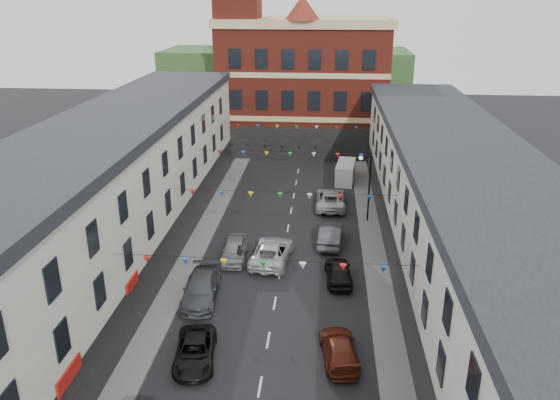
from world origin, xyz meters
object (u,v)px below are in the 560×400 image
(car_right_d, at_px, (339,271))
(white_van, at_px, (345,172))
(street_lamp, at_px, (367,179))
(pedestrian, at_px, (240,256))
(car_right_e, at_px, (331,234))
(moving_car, at_px, (272,252))
(car_right_c, at_px, (339,349))
(car_left_c, at_px, (195,351))
(car_left_e, at_px, (234,249))
(car_right_f, at_px, (331,199))
(car_left_d, at_px, (201,289))

(car_right_d, distance_m, white_van, 21.53)
(street_lamp, distance_m, pedestrian, 13.54)
(car_right_e, relative_size, moving_car, 0.86)
(pedestrian, bearing_deg, car_right_d, -13.87)
(car_right_c, distance_m, car_right_e, 14.69)
(car_right_c, bearing_deg, car_left_c, -0.81)
(car_right_c, xyz_separation_m, moving_car, (-4.82, 11.25, 0.13))
(car_left_e, bearing_deg, car_right_f, 54.25)
(car_left_d, bearing_deg, car_left_e, 74.56)
(car_left_e, bearing_deg, car_right_c, -59.48)
(street_lamp, height_order, car_left_d, street_lamp)
(car_right_c, height_order, car_right_f, car_right_f)
(street_lamp, bearing_deg, car_left_e, -141.79)
(car_right_d, distance_m, car_right_e, 6.01)
(street_lamp, xyz_separation_m, car_left_d, (-11.37, -13.88, -3.13))
(street_lamp, height_order, car_left_e, street_lamp)
(pedestrian, bearing_deg, car_left_c, -95.13)
(car_left_c, xyz_separation_m, car_left_e, (0.14, 12.24, 0.15))
(car_right_c, bearing_deg, car_right_f, -95.96)
(car_left_c, relative_size, moving_car, 0.80)
(car_right_c, height_order, moving_car, moving_car)
(pedestrian, bearing_deg, car_left_d, -112.14)
(car_left_d, xyz_separation_m, car_right_d, (8.95, 3.21, -0.04))
(car_left_c, relative_size, car_right_d, 1.06)
(street_lamp, distance_m, car_right_d, 11.39)
(car_left_c, height_order, car_left_e, car_left_e)
(street_lamp, relative_size, car_right_e, 1.23)
(car_right_d, height_order, white_van, white_van)
(street_lamp, relative_size, car_left_d, 1.12)
(car_right_e, bearing_deg, car_right_f, -84.88)
(car_left_e, bearing_deg, moving_car, -6.04)
(car_right_e, distance_m, pedestrian, 7.93)
(car_right_e, bearing_deg, car_right_d, 100.19)
(moving_car, bearing_deg, car_right_e, -136.63)
(moving_car, distance_m, white_van, 19.86)
(car_right_d, bearing_deg, car_right_c, 85.14)
(white_van, bearing_deg, car_left_d, -105.30)
(car_left_e, relative_size, car_right_e, 0.95)
(car_left_d, relative_size, pedestrian, 3.21)
(car_right_e, xyz_separation_m, white_van, (1.56, 15.52, 0.23))
(car_left_c, height_order, car_right_c, car_right_c)
(car_right_d, relative_size, car_right_e, 0.89)
(car_right_c, height_order, white_van, white_van)
(car_right_f, bearing_deg, car_left_d, 64.68)
(car_right_f, relative_size, white_van, 1.25)
(white_van, bearing_deg, car_left_c, -99.30)
(car_right_c, bearing_deg, street_lamp, -104.45)
(car_left_d, relative_size, moving_car, 0.94)
(car_right_d, relative_size, moving_car, 0.76)
(car_left_c, distance_m, car_left_e, 12.24)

